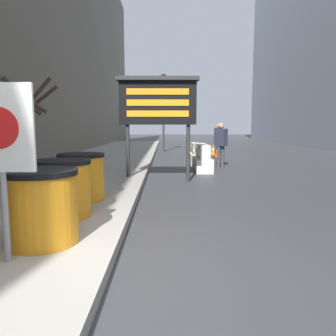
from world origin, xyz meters
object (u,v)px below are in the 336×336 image
at_px(barrel_drum_back, 82,177).
at_px(jersey_barrier_cream, 196,154).
at_px(message_board, 158,103).
at_px(barrel_drum_middle, 63,188).
at_px(pedestrian_worker, 218,136).
at_px(barrel_drum_foreground, 41,207).
at_px(warning_sign, 0,140).
at_px(traffic_light_near_curb, 163,97).
at_px(traffic_cone_mid, 213,150).
at_px(jersey_barrier_white, 202,159).
at_px(traffic_cone_near, 218,152).
at_px(pedestrian_passerby, 221,141).

relative_size(barrel_drum_back, jersey_barrier_cream, 0.40).
height_order(barrel_drum_back, message_board, message_board).
relative_size(barrel_drum_middle, pedestrian_worker, 0.52).
bearing_deg(barrel_drum_middle, barrel_drum_back, 90.22).
height_order(barrel_drum_foreground, pedestrian_worker, pedestrian_worker).
bearing_deg(pedestrian_worker, warning_sign, 35.01).
distance_m(jersey_barrier_cream, traffic_light_near_curb, 6.95).
distance_m(jersey_barrier_cream, traffic_cone_mid, 3.51).
bearing_deg(jersey_barrier_white, traffic_cone_near, 74.10).
bearing_deg(traffic_cone_mid, message_board, -108.37).
height_order(jersey_barrier_cream, pedestrian_worker, pedestrian_worker).
distance_m(jersey_barrier_white, traffic_light_near_curb, 9.01).
distance_m(traffic_cone_near, traffic_light_near_curb, 5.65).
xyz_separation_m(barrel_drum_foreground, message_board, (1.21, 4.99, 1.51)).
xyz_separation_m(barrel_drum_back, traffic_cone_mid, (3.92, 10.61, -0.28)).
bearing_deg(barrel_drum_back, jersey_barrier_white, 61.50).
relative_size(jersey_barrier_cream, traffic_cone_mid, 3.57).
bearing_deg(traffic_cone_mid, pedestrian_passerby, -95.02).
bearing_deg(barrel_drum_middle, traffic_light_near_curb, 84.48).
distance_m(jersey_barrier_cream, pedestrian_worker, 4.61).
relative_size(barrel_drum_back, jersey_barrier_white, 0.47).
bearing_deg(warning_sign, barrel_drum_foreground, 74.17).
distance_m(traffic_light_near_curb, pedestrian_worker, 4.16).
bearing_deg(traffic_cone_near, pedestrian_worker, 80.58).
bearing_deg(jersey_barrier_cream, traffic_cone_near, 59.30).
xyz_separation_m(barrel_drum_back, traffic_light_near_curb, (1.42, 13.50, 2.63)).
distance_m(barrel_drum_foreground, jersey_barrier_white, 7.73).
distance_m(traffic_cone_near, pedestrian_passerby, 3.55).
xyz_separation_m(traffic_cone_mid, pedestrian_passerby, (-0.41, -4.69, 0.66)).
bearing_deg(barrel_drum_back, traffic_cone_near, 67.03).
distance_m(barrel_drum_middle, pedestrian_passerby, 7.86).
bearing_deg(pedestrian_worker, barrel_drum_middle, 33.16).
bearing_deg(jersey_barrier_cream, jersey_barrier_white, -90.00).
xyz_separation_m(barrel_drum_foreground, traffic_light_near_curb, (1.31, 15.72, 2.63)).
xyz_separation_m(jersey_barrier_white, pedestrian_worker, (1.60, 6.53, 0.56)).
distance_m(barrel_drum_middle, traffic_cone_near, 11.21).
relative_size(jersey_barrier_white, pedestrian_passerby, 1.11).
relative_size(barrel_drum_foreground, jersey_barrier_white, 0.47).
relative_size(barrel_drum_back, traffic_cone_mid, 1.42).
distance_m(barrel_drum_foreground, barrel_drum_back, 2.22).
height_order(message_board, jersey_barrier_cream, message_board).
relative_size(barrel_drum_foreground, traffic_cone_mid, 1.42).
bearing_deg(warning_sign, barrel_drum_middle, 88.29).
distance_m(traffic_cone_near, pedestrian_worker, 2.33).
distance_m(barrel_drum_foreground, traffic_cone_mid, 13.38).
height_order(warning_sign, pedestrian_worker, warning_sign).
bearing_deg(barrel_drum_back, pedestrian_passerby, 59.34).
bearing_deg(barrel_drum_foreground, jersey_barrier_white, 70.05).
height_order(traffic_cone_near, pedestrian_worker, pedestrian_worker).
bearing_deg(barrel_drum_back, jersey_barrier_cream, 69.41).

